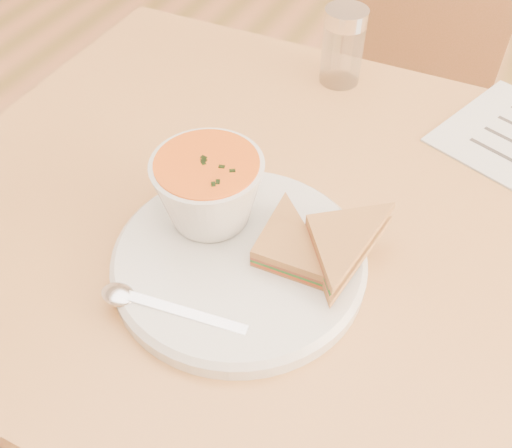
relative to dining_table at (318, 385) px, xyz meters
The scene contains 8 objects.
dining_table is the anchor object (origin of this frame).
chair_far 0.63m from the dining_table, 93.79° to the left, with size 0.36×0.36×0.80m, color brown, non-canonical shape.
plate 0.40m from the dining_table, 129.45° to the right, with size 0.27×0.27×0.02m, color silver, non-canonical shape.
soup_bowl 0.46m from the dining_table, 153.81° to the right, with size 0.12×0.12×0.08m, color silver, non-canonical shape.
sandwich_half_a 0.42m from the dining_table, 119.98° to the right, with size 0.09×0.09×0.03m, color #BB7D42, non-canonical shape.
sandwich_half_b 0.42m from the dining_table, 118.92° to the right, with size 0.10×0.10×0.03m, color #BB7D42, non-canonical shape.
spoon 0.45m from the dining_table, 120.41° to the right, with size 0.18×0.04×0.01m, color silver, non-canonical shape.
condiment_shaker 0.52m from the dining_table, 110.76° to the left, with size 0.06×0.06×0.11m, color silver, non-canonical shape.
Camera 1 is at (0.10, -0.44, 1.22)m, focal length 40.00 mm.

